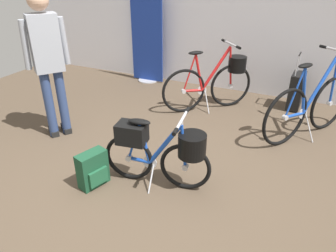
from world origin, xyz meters
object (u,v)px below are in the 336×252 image
Objects in this scene: floor_banner_stand at (147,44)px; visitor_near_wall at (48,57)px; folding_bike_foreground at (161,149)px; display_bike_left at (309,107)px; display_bike_right at (216,80)px; handbag_on_floor at (93,169)px; rolling_suitcase at (296,91)px.

floor_banner_stand is 0.88× the size of visitor_near_wall.
visitor_near_wall is (-1.63, 0.39, 0.59)m from folding_bike_foreground.
display_bike_left is at bearing -20.13° from floor_banner_stand.
display_bike_left is at bearing -15.34° from display_bike_right.
display_bike_left is 1.35m from display_bike_right.
floor_banner_stand reaches higher than folding_bike_foreground.
floor_banner_stand is at bearing 108.32° from handbag_on_floor.
handbag_on_floor is at bearing -119.88° from rolling_suitcase.
rolling_suitcase is (2.63, 2.11, -0.72)m from visitor_near_wall.
rolling_suitcase reaches higher than handbag_on_floor.
display_bike_right is 0.61× the size of visitor_near_wall.
display_bike_right is 2.37m from handbag_on_floor.
handbag_on_floor is at bearing -102.47° from display_bike_right.
folding_bike_foreground is 2.01m from display_bike_right.
floor_banner_stand is at bearing 176.15° from rolling_suitcase.
visitor_near_wall is 1.48m from handbag_on_floor.
folding_bike_foreground is 0.61× the size of visitor_near_wall.
folding_bike_foreground is at bearing -87.38° from display_bike_right.
floor_banner_stand reaches higher than handbag_on_floor.
rolling_suitcase is (1.00, 2.50, -0.12)m from folding_bike_foreground.
display_bike_left is (2.79, -1.02, -0.28)m from floor_banner_stand.
display_bike_right is (-1.30, 0.36, 0.05)m from display_bike_left.
visitor_near_wall is at bearing -133.57° from display_bike_right.
floor_banner_stand is 4.19× the size of handbag_on_floor.
handbag_on_floor is (-1.81, -1.94, -0.22)m from display_bike_left.
floor_banner_stand is 2.31m from visitor_near_wall.
floor_banner_stand is at bearing 155.91° from display_bike_right.
folding_bike_foreground is at bearing 25.65° from handbag_on_floor.
display_bike_left is 1.22× the size of display_bike_right.
folding_bike_foreground is 1.78m from visitor_near_wall.
display_bike_right is at bearing 77.53° from handbag_on_floor.
visitor_near_wall is (-0.05, -2.28, 0.32)m from floor_banner_stand.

